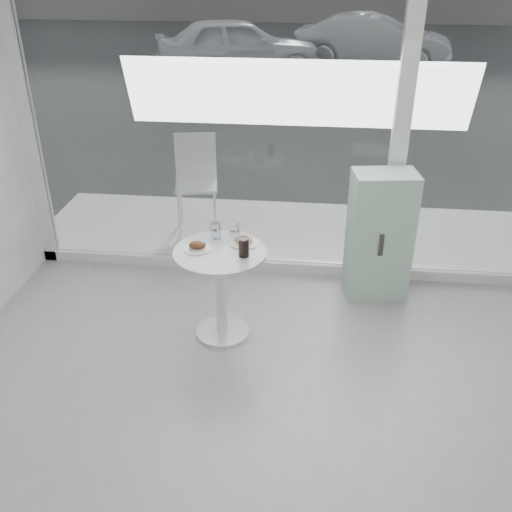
# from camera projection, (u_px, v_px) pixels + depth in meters

# --- Properties ---
(room_shell) EXTENTS (6.00, 6.00, 6.00)m
(room_shell) POSITION_uv_depth(u_px,v_px,m) (238.00, 311.00, 1.60)
(room_shell) COLOR silver
(room_shell) RESTS_ON ground
(storefront) EXTENTS (5.00, 0.14, 3.00)m
(storefront) POSITION_uv_depth(u_px,v_px,m) (305.00, 95.00, 4.80)
(storefront) COLOR white
(storefront) RESTS_ON ground
(main_table) EXTENTS (0.72, 0.72, 0.77)m
(main_table) POSITION_uv_depth(u_px,v_px,m) (221.00, 276.00, 4.45)
(main_table) COLOR white
(main_table) RESTS_ON ground
(patio_deck) EXTENTS (5.60, 1.60, 0.05)m
(patio_deck) POSITION_uv_depth(u_px,v_px,m) (295.00, 233.00, 6.31)
(patio_deck) COLOR white
(patio_deck) RESTS_ON ground
(street) EXTENTS (40.00, 24.00, 0.00)m
(street) POSITION_uv_depth(u_px,v_px,m) (315.00, 54.00, 16.98)
(street) COLOR #313131
(street) RESTS_ON ground
(mint_cabinet) EXTENTS (0.58, 0.43, 1.16)m
(mint_cabinet) POSITION_uv_depth(u_px,v_px,m) (379.00, 235.00, 5.01)
(mint_cabinet) COLOR #98C2AA
(mint_cabinet) RESTS_ON ground
(patio_chair) EXTENTS (0.52, 0.52, 1.03)m
(patio_chair) POSITION_uv_depth(u_px,v_px,m) (196.00, 176.00, 6.15)
(patio_chair) COLOR white
(patio_chair) RESTS_ON patio_deck
(car_white) EXTENTS (4.32, 2.70, 1.37)m
(car_white) POSITION_uv_depth(u_px,v_px,m) (238.00, 46.00, 13.91)
(car_white) COLOR silver
(car_white) RESTS_ON street
(car_silver) EXTENTS (4.16, 1.99, 1.31)m
(car_silver) POSITION_uv_depth(u_px,v_px,m) (373.00, 41.00, 14.84)
(car_silver) COLOR #ADAFB5
(car_silver) RESTS_ON street
(plate_fritter) EXTENTS (0.21, 0.21, 0.07)m
(plate_fritter) POSITION_uv_depth(u_px,v_px,m) (198.00, 247.00, 4.35)
(plate_fritter) COLOR white
(plate_fritter) RESTS_ON main_table
(plate_donut) EXTENTS (0.23, 0.23, 0.06)m
(plate_donut) POSITION_uv_depth(u_px,v_px,m) (244.00, 241.00, 4.44)
(plate_donut) COLOR white
(plate_donut) RESTS_ON main_table
(water_tumbler_a) EXTENTS (0.08, 0.08, 0.13)m
(water_tumbler_a) POSITION_uv_depth(u_px,v_px,m) (216.00, 231.00, 4.51)
(water_tumbler_a) COLOR white
(water_tumbler_a) RESTS_ON main_table
(water_tumbler_b) EXTENTS (0.08, 0.08, 0.13)m
(water_tumbler_b) POSITION_uv_depth(u_px,v_px,m) (235.00, 233.00, 4.49)
(water_tumbler_b) COLOR white
(water_tumbler_b) RESTS_ON main_table
(cola_glass) EXTENTS (0.08, 0.08, 0.15)m
(cola_glass) POSITION_uv_depth(u_px,v_px,m) (244.00, 248.00, 4.24)
(cola_glass) COLOR white
(cola_glass) RESTS_ON main_table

